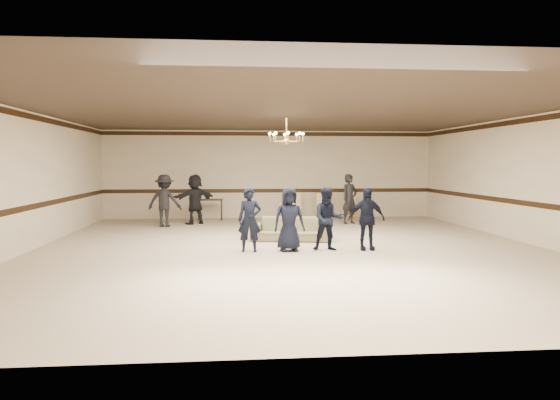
{
  "coord_description": "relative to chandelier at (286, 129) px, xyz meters",
  "views": [
    {
      "loc": [
        -1.37,
        -12.24,
        2.0
      ],
      "look_at": [
        -0.3,
        -0.5,
        1.18
      ],
      "focal_mm": 33.64,
      "sensor_mm": 36.0,
      "label": 1
    }
  ],
  "objects": [
    {
      "name": "banquet_chair_mid",
      "position": [
        1.85,
        5.15,
        -2.4
      ],
      "size": [
        0.5,
        0.5,
        0.94
      ],
      "primitive_type": null,
      "rotation": [
        0.0,
        0.0,
        0.1
      ],
      "color": "beige",
      "rests_on": "floor"
    },
    {
      "name": "banquet_chair_right",
      "position": [
        2.85,
        5.15,
        -2.4
      ],
      "size": [
        0.5,
        0.5,
        0.94
      ],
      "primitive_type": null,
      "rotation": [
        0.0,
        0.0,
        -0.09
      ],
      "color": "beige",
      "rests_on": "floor"
    },
    {
      "name": "console_table",
      "position": [
        -2.15,
        5.35,
        -2.5
      ],
      "size": [
        0.89,
        0.38,
        0.75
      ],
      "primitive_type": "cube",
      "rotation": [
        0.0,
        0.0,
        0.0
      ],
      "color": "black",
      "rests_on": "floor"
    },
    {
      "name": "chair_rail",
      "position": [
        0.0,
        5.99,
        -1.88
      ],
      "size": [
        12.0,
        0.02,
        0.14
      ],
      "primitive_type": "cube",
      "color": "black",
      "rests_on": "wall_back"
    },
    {
      "name": "boy_a",
      "position": [
        -0.98,
        -1.43,
        -2.15
      ],
      "size": [
        0.54,
        0.37,
        1.45
      ],
      "primitive_type": "imported",
      "rotation": [
        0.0,
        0.0,
        -0.04
      ],
      "color": "black",
      "rests_on": "floor"
    },
    {
      "name": "banquet_chair_left",
      "position": [
        0.85,
        5.15,
        -2.4
      ],
      "size": [
        0.46,
        0.46,
        0.94
      ],
      "primitive_type": null,
      "rotation": [
        0.0,
        0.0,
        0.01
      ],
      "color": "beige",
      "rests_on": "floor"
    },
    {
      "name": "settee",
      "position": [
        0.14,
        0.22,
        -2.57
      ],
      "size": [
        2.18,
        1.17,
        0.6
      ],
      "primitive_type": "imported",
      "rotation": [
        0.0,
        0.0,
        -0.19
      ],
      "color": "#7B7352",
      "rests_on": "floor"
    },
    {
      "name": "boy_b",
      "position": [
        -0.08,
        -1.43,
        -2.15
      ],
      "size": [
        0.76,
        0.54,
        1.45
      ],
      "primitive_type": "imported",
      "rotation": [
        0.0,
        0.0,
        0.11
      ],
      "color": "black",
      "rests_on": "floor"
    },
    {
      "name": "boy_c",
      "position": [
        0.82,
        -1.43,
        -2.15
      ],
      "size": [
        0.73,
        0.58,
        1.45
      ],
      "primitive_type": "imported",
      "rotation": [
        0.0,
        0.0,
        -0.05
      ],
      "color": "black",
      "rests_on": "floor"
    },
    {
      "name": "adult_left",
      "position": [
        -3.5,
        3.49,
        -2.05
      ],
      "size": [
        1.16,
        0.8,
        1.65
      ],
      "primitive_type": "imported",
      "rotation": [
        0.0,
        0.0,
        2.95
      ],
      "color": "black",
      "rests_on": "floor"
    },
    {
      "name": "chandelier",
      "position": [
        0.0,
        0.0,
        0.0
      ],
      "size": [
        0.94,
        0.94,
        0.89
      ],
      "primitive_type": null,
      "color": "gold",
      "rests_on": "ceiling"
    },
    {
      "name": "boy_d",
      "position": [
        1.72,
        -1.43,
        -2.15
      ],
      "size": [
        0.86,
        0.37,
        1.45
      ],
      "primitive_type": "imported",
      "rotation": [
        0.0,
        0.0,
        -0.02
      ],
      "color": "black",
      "rests_on": "floor"
    },
    {
      "name": "adult_mid",
      "position": [
        -2.6,
        4.19,
        -2.05
      ],
      "size": [
        1.54,
        1.26,
        1.65
      ],
      "primitive_type": "imported",
      "rotation": [
        0.0,
        0.0,
        3.74
      ],
      "color": "black",
      "rests_on": "floor"
    },
    {
      "name": "crown_molding",
      "position": [
        0.0,
        5.99,
        0.21
      ],
      "size": [
        12.0,
        0.02,
        0.14
      ],
      "primitive_type": "cube",
      "color": "black",
      "rests_on": "wall_back"
    },
    {
      "name": "room",
      "position": [
        0.0,
        -1.0,
        -1.28
      ],
      "size": [
        12.01,
        14.01,
        3.21
      ],
      "color": "beige",
      "rests_on": "ground"
    },
    {
      "name": "adult_right",
      "position": [
        2.5,
        3.79,
        -2.05
      ],
      "size": [
        0.72,
        0.64,
        1.65
      ],
      "primitive_type": "imported",
      "rotation": [
        0.0,
        0.0,
        0.52
      ],
      "color": "black",
      "rests_on": "floor"
    }
  ]
}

